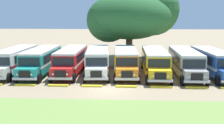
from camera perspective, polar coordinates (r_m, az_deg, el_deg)
name	(u,v)px	position (r m, az deg, el deg)	size (l,w,h in m)	color
ground_plane	(108,90)	(25.47, -0.78, -5.77)	(220.00, 220.00, 0.00)	#937F60
foreground_grass_strip	(99,122)	(18.14, -2.59, -12.27)	(80.00, 9.64, 0.01)	olive
parked_bus_slot_0	(15,59)	(34.76, -19.26, 0.52)	(2.92, 10.87, 2.82)	silver
parked_bus_slot_1	(41,60)	(33.60, -14.28, 0.46)	(2.82, 10.86, 2.82)	teal
parked_bus_slot_2	(71,60)	(33.03, -8.38, 0.50)	(2.78, 10.85, 2.82)	red
parked_bus_slot_3	(98,60)	(32.64, -2.92, 0.48)	(3.41, 10.95, 2.82)	silver
parked_bus_slot_4	(126,60)	(32.52, 2.82, 0.45)	(2.99, 10.88, 2.82)	orange
parked_bus_slot_5	(155,61)	(32.13, 8.80, 0.24)	(2.69, 10.84, 2.82)	yellow
parked_bus_slot_6	(185,61)	(32.50, 14.82, 0.13)	(2.75, 10.85, 2.82)	#9E9993
parked_bus_slot_7	(213,61)	(33.49, 19.97, 0.15)	(3.20, 10.91, 2.82)	#23519E
curb_wheelstop_1	(25,85)	(28.24, -17.45, -4.52)	(2.00, 0.36, 0.15)	yellow
curb_wheelstop_2	(58,85)	(27.26, -10.99, -4.75)	(2.00, 0.36, 0.15)	yellow
curb_wheelstop_3	(92,86)	(26.65, -4.13, -4.93)	(2.00, 0.36, 0.15)	yellow
curb_wheelstop_4	(126,86)	(26.43, 2.94, -5.04)	(2.00, 0.36, 0.15)	yellow
curb_wheelstop_5	(161,87)	(26.61, 10.02, -5.08)	(2.00, 0.36, 0.15)	yellow
curb_wheelstop_6	(196,88)	(27.19, 16.91, -5.04)	(2.00, 0.36, 0.15)	yellow
broad_shade_tree	(133,15)	(42.97, 4.27, 9.57)	(13.96, 12.82, 11.54)	brown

